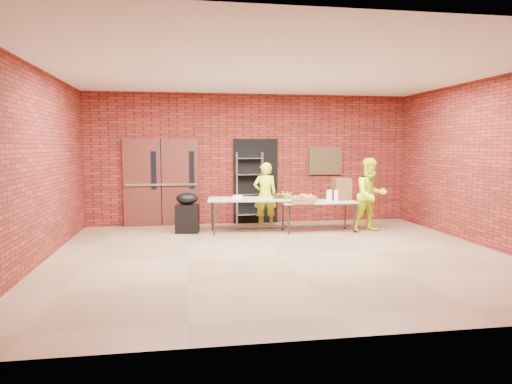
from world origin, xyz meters
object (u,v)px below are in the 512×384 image
coffee_dispenser (342,189)px  volunteer_man (371,195)px  table_right (318,204)px  volunteer_woman (265,195)px  wire_rack (250,188)px  table_left (250,201)px  covered_grill (187,212)px

coffee_dispenser → volunteer_man: (0.57, -0.32, -0.11)m
table_right → volunteer_woman: size_ratio=1.10×
wire_rack → table_left: bearing=-100.3°
covered_grill → volunteer_woman: volunteer_woman is taller
table_right → covered_grill: (-2.91, 0.33, -0.18)m
coffee_dispenser → volunteer_woman: volunteer_woman is taller
wire_rack → coffee_dispenser: bearing=-30.9°
table_left → volunteer_woman: 0.70m
volunteer_woman → table_left: bearing=52.0°
coffee_dispenser → covered_grill: bearing=176.8°
table_right → coffee_dispenser: size_ratio=3.40×
wire_rack → table_left: size_ratio=0.92×
table_right → wire_rack: bearing=139.6°
table_left → table_right: 1.54m
volunteer_man → coffee_dispenser: bearing=140.8°
volunteer_man → volunteer_woman: bearing=148.3°
table_right → volunteer_man: 1.19m
wire_rack → table_left: wire_rack is taller
wire_rack → volunteer_woman: (0.30, -0.49, -0.12)m
wire_rack → volunteer_woman: bearing=-61.1°
covered_grill → table_left: bearing=2.9°
table_left → table_right: (1.52, -0.18, -0.06)m
table_right → coffee_dispenser: bearing=13.7°
covered_grill → volunteer_man: volunteer_man is taller
coffee_dispenser → table_right: bearing=-167.1°
wire_rack → table_left: (-0.14, -1.03, -0.19)m
table_right → covered_grill: bearing=174.2°
wire_rack → volunteer_woman: 0.59m
table_left → volunteer_man: bearing=-1.6°
wire_rack → coffee_dispenser: wire_rack is taller
covered_grill → volunteer_woman: (1.83, 0.38, 0.32)m
coffee_dispenser → table_left: bearing=178.8°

